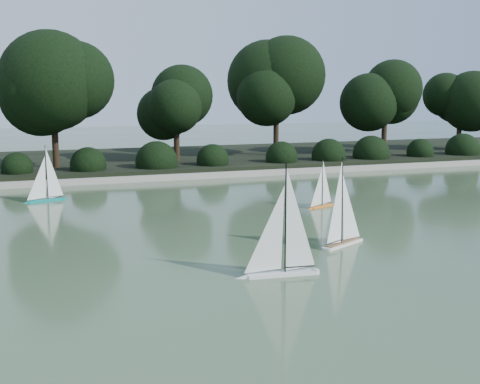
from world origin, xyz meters
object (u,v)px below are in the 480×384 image
Objects in this scene: sailboat_white_b at (346,230)px; sailboat_teal at (43,192)px; sailboat_orange at (320,199)px; sailboat_white_a at (276,258)px.

sailboat_teal is at bearing 127.47° from sailboat_white_b.
sailboat_orange is 6.66m from sailboat_teal.
sailboat_white_a reaches higher than sailboat_teal.
sailboat_white_a is 1.43× the size of sailboat_orange.
sailboat_white_b is at bearing 33.93° from sailboat_white_a.
sailboat_white_b is at bearing -52.53° from sailboat_teal.
sailboat_white_b is 1.13× the size of sailboat_teal.
sailboat_white_b is 3.43m from sailboat_orange.
sailboat_white_a is at bearing -124.16° from sailboat_orange.
sailboat_white_b is 1.35× the size of sailboat_orange.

